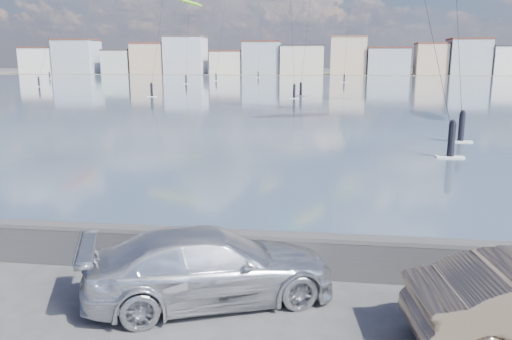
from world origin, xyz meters
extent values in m
plane|color=#333335|center=(0.00, 0.00, 0.00)|extent=(700.00, 700.00, 0.00)
cube|color=#304157|center=(0.00, 91.50, 0.01)|extent=(500.00, 177.00, 0.00)
cube|color=#4C473D|center=(0.00, 200.00, 0.01)|extent=(500.00, 60.00, 0.00)
cube|color=#28282B|center=(0.00, 2.70, 0.45)|extent=(400.00, 0.35, 0.90)
cylinder|color=#28282B|center=(0.00, 2.70, 0.90)|extent=(400.00, 0.36, 0.36)
cube|color=white|center=(-112.00, 186.00, 5.00)|extent=(14.00, 11.00, 10.00)
cube|color=#562D23|center=(-112.00, 186.00, 10.30)|extent=(14.28, 11.22, 0.60)
cube|color=#9EA8B7|center=(-96.50, 186.00, 6.50)|extent=(16.00, 12.00, 13.00)
cube|color=#562D23|center=(-96.50, 186.00, 13.30)|extent=(16.32, 12.24, 0.60)
cube|color=#B7C6BC|center=(-79.00, 186.00, 4.50)|extent=(11.00, 10.00, 9.00)
cube|color=#383330|center=(-79.00, 186.00, 9.30)|extent=(11.22, 10.20, 0.60)
cube|color=#CCB293|center=(-66.00, 186.00, 5.75)|extent=(13.00, 11.00, 11.50)
cube|color=brown|center=(-66.00, 186.00, 11.80)|extent=(13.26, 11.22, 0.60)
cube|color=#B2B7C6|center=(-51.50, 186.00, 7.00)|extent=(15.00, 12.00, 14.00)
cube|color=#4C423D|center=(-51.50, 186.00, 14.30)|extent=(15.30, 12.24, 0.60)
cube|color=silver|center=(-35.00, 186.00, 4.25)|extent=(12.00, 10.00, 8.50)
cube|color=brown|center=(-35.00, 186.00, 8.80)|extent=(12.24, 10.20, 0.60)
cube|color=#9EA8B7|center=(-21.50, 186.00, 6.00)|extent=(14.00, 11.00, 12.00)
cube|color=#562D23|center=(-21.50, 186.00, 12.30)|extent=(14.28, 11.22, 0.60)
cube|color=beige|center=(-6.00, 186.00, 5.25)|extent=(16.00, 13.00, 10.50)
cube|color=#2D2D33|center=(-6.00, 186.00, 10.80)|extent=(16.32, 13.26, 0.60)
cube|color=#CCB293|center=(11.00, 186.00, 6.75)|extent=(13.00, 10.00, 13.50)
cube|color=brown|center=(11.00, 186.00, 13.80)|extent=(13.26, 10.20, 0.60)
cube|color=#9EA8B7|center=(25.50, 186.00, 4.75)|extent=(15.00, 12.00, 9.50)
cube|color=#562D23|center=(25.50, 186.00, 9.80)|extent=(15.30, 12.24, 0.60)
cube|color=#CCB293|center=(41.00, 186.00, 5.50)|extent=(11.00, 9.00, 11.00)
cube|color=brown|center=(41.00, 186.00, 11.30)|extent=(11.22, 9.18, 0.60)
cube|color=#9EA8B7|center=(54.00, 186.00, 6.25)|extent=(14.00, 11.00, 12.50)
cube|color=#562D23|center=(54.00, 186.00, 12.80)|extent=(14.28, 11.22, 0.60)
imported|color=silver|center=(0.42, 1.31, 0.75)|extent=(5.55, 3.87, 1.49)
cube|color=white|center=(7.14, 112.37, 0.05)|extent=(1.40, 0.42, 0.08)
cylinder|color=black|center=(7.14, 112.37, 0.95)|extent=(0.36, 0.36, 1.70)
sphere|color=black|center=(7.14, 112.37, 1.85)|extent=(0.28, 0.28, 0.28)
cylinder|color=black|center=(7.86, 116.97, 15.20)|extent=(1.48, 9.22, 27.82)
cube|color=white|center=(-77.11, 130.44, 0.05)|extent=(1.40, 0.42, 0.08)
cylinder|color=black|center=(-77.11, 130.44, 0.95)|extent=(0.36, 0.36, 1.70)
sphere|color=black|center=(-77.11, 130.44, 1.85)|extent=(0.28, 0.28, 0.28)
cylinder|color=black|center=(-75.29, 136.86, 17.29)|extent=(3.68, 12.87, 31.99)
cube|color=white|center=(-17.57, 145.32, 0.05)|extent=(1.40, 0.42, 0.08)
cylinder|color=black|center=(-17.57, 145.32, 0.95)|extent=(0.36, 0.36, 1.70)
sphere|color=black|center=(-17.57, 145.32, 1.85)|extent=(0.28, 0.28, 0.28)
cylinder|color=black|center=(-16.67, 148.85, 18.78)|extent=(1.85, 7.10, 34.97)
cube|color=white|center=(-25.07, 119.42, 0.05)|extent=(1.40, 0.42, 0.08)
cylinder|color=black|center=(-25.07, 119.42, 0.95)|extent=(0.36, 0.36, 1.70)
sphere|color=black|center=(-25.07, 119.42, 1.85)|extent=(0.28, 0.28, 0.28)
cylinder|color=black|center=(-24.26, 126.03, 16.69)|extent=(1.66, 13.26, 30.79)
cube|color=white|center=(-52.84, 84.20, 0.05)|extent=(1.40, 0.42, 0.08)
cylinder|color=black|center=(-52.84, 84.20, 0.95)|extent=(0.36, 0.36, 1.70)
sphere|color=black|center=(-52.84, 84.20, 1.85)|extent=(0.28, 0.28, 0.28)
cylinder|color=black|center=(-53.65, 92.16, 11.85)|extent=(1.65, 15.94, 21.12)
cube|color=white|center=(-1.35, 59.17, 0.05)|extent=(1.40, 0.42, 0.08)
cylinder|color=black|center=(-1.35, 59.17, 0.95)|extent=(0.36, 0.36, 1.70)
sphere|color=black|center=(-1.35, 59.17, 1.85)|extent=(0.28, 0.28, 0.28)
cylinder|color=black|center=(-2.39, 66.44, 11.82)|extent=(2.11, 14.58, 21.06)
cube|color=white|center=(9.15, 18.25, 0.05)|extent=(1.40, 0.42, 0.08)
cylinder|color=black|center=(9.15, 18.25, 0.95)|extent=(0.36, 0.36, 1.70)
sphere|color=black|center=(9.15, 18.25, 1.85)|extent=(0.28, 0.28, 0.28)
cylinder|color=black|center=(9.04, 24.89, 6.74)|extent=(0.25, 13.31, 10.91)
ellipsoid|color=#8CD826|center=(-29.66, 112.08, 18.54)|extent=(7.74, 4.49, 2.76)
cube|color=white|center=(-27.66, 100.25, 0.05)|extent=(1.40, 0.42, 0.08)
cylinder|color=black|center=(-27.66, 100.25, 0.95)|extent=(0.36, 0.36, 1.70)
sphere|color=black|center=(-27.66, 100.25, 1.85)|extent=(0.28, 0.28, 0.28)
cylinder|color=black|center=(-28.66, 106.16, 9.92)|extent=(2.04, 11.87, 17.26)
cube|color=white|center=(-0.73, 64.64, 0.05)|extent=(1.40, 0.42, 0.08)
cylinder|color=black|center=(-0.73, 64.64, 0.95)|extent=(0.36, 0.36, 1.70)
sphere|color=black|center=(-0.73, 64.64, 1.85)|extent=(0.28, 0.28, 0.28)
cylinder|color=black|center=(-0.03, 68.15, 10.68)|extent=(1.44, 7.07, 18.78)
cube|color=white|center=(-21.29, 59.66, 0.05)|extent=(1.40, 0.42, 0.08)
cylinder|color=black|center=(-21.29, 59.66, 0.95)|extent=(0.36, 0.36, 1.70)
sphere|color=black|center=(-21.29, 59.66, 1.85)|extent=(0.28, 0.28, 0.28)
cylinder|color=black|center=(-21.40, 64.05, 9.00)|extent=(0.24, 8.82, 15.41)
cube|color=white|center=(11.02, 23.68, 0.05)|extent=(1.40, 0.42, 0.08)
cylinder|color=black|center=(11.02, 23.68, 0.95)|extent=(0.36, 0.36, 1.70)
sphere|color=black|center=(11.02, 23.68, 1.85)|extent=(0.28, 0.28, 0.28)
camera|label=1|loc=(2.64, -8.07, 4.85)|focal=35.00mm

